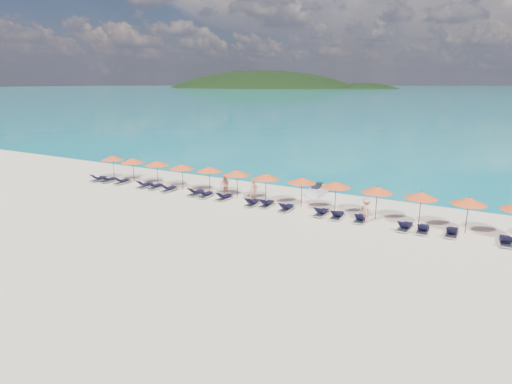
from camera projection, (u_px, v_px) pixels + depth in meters
The scene contains 39 objects.
ground at pixel (234, 219), 28.40m from camera, with size 1400.00×1400.00×0.00m, color beige.
sea at pixel (493, 88), 583.98m from camera, with size 1600.00×1300.00×0.01m, color #1FA9B2.
headland_main at pixel (259, 114), 635.99m from camera, with size 374.00×242.00×126.50m.
headland_small at pixel (362, 115), 580.31m from camera, with size 162.00×126.00×85.50m.
jetski at pixel (317, 190), 34.51m from camera, with size 0.96×2.53×0.90m.
beachgoer_a at pixel (254, 192), 32.01m from camera, with size 0.64×0.42×1.76m, color tan.
beachgoer_b at pixel (225, 185), 34.20m from camera, with size 0.84×0.48×1.73m, color tan.
beachgoer_c at pixel (366, 210), 27.56m from camera, with size 1.07×0.50×1.65m, color tan.
umbrella_0 at pixel (113, 158), 39.70m from camera, with size 2.10×2.10×2.28m.
umbrella_1 at pixel (133, 161), 38.31m from camera, with size 2.10×2.10×2.28m.
umbrella_2 at pixel (157, 163), 37.08m from camera, with size 2.10×2.10×2.28m.
umbrella_3 at pixel (182, 166), 35.63m from camera, with size 2.10×2.10×2.28m.
umbrella_4 at pixel (209, 169), 34.58m from camera, with size 2.10×2.10×2.28m.
umbrella_5 at pixel (237, 173), 33.18m from camera, with size 2.10×2.10×2.28m.
umbrella_6 at pixel (266, 176), 31.84m from camera, with size 2.10×2.10×2.28m.
umbrella_7 at pixel (302, 180), 30.64m from camera, with size 2.10×2.10×2.28m.
umbrella_8 at pixel (336, 184), 29.39m from camera, with size 2.10×2.10×2.28m.
umbrella_9 at pixel (377, 190), 27.97m from camera, with size 2.10×2.10×2.28m.
umbrella_10 at pixel (421, 195), 26.56m from camera, with size 2.10×2.10×2.28m.
umbrella_11 at pixel (469, 201), 25.31m from camera, with size 2.10×2.10×2.28m.
lounger_0 at pixel (99, 179), 39.21m from camera, with size 0.65×1.71×0.66m.
lounger_1 at pixel (108, 180), 38.75m from camera, with size 0.64×1.71×0.66m.
lounger_2 at pixel (122, 181), 38.15m from camera, with size 0.68×1.72×0.66m.
lounger_3 at pixel (145, 185), 36.83m from camera, with size 0.65×1.71×0.66m.
lounger_4 at pixel (155, 186), 36.34m from camera, with size 0.73×1.74×0.66m.
lounger_5 at pixel (169, 189), 35.50m from camera, with size 0.65×1.71×0.66m.
lounger_6 at pixel (196, 193), 34.30m from camera, with size 0.70×1.73×0.66m.
lounger_7 at pixel (206, 195), 33.71m from camera, with size 0.69×1.72×0.66m.
lounger_8 at pixel (224, 197), 32.94m from camera, with size 0.71×1.73×0.66m.
lounger_9 at pixel (252, 203), 31.42m from camera, with size 0.74×1.74×0.66m.
lounger_10 at pixel (267, 204), 31.14m from camera, with size 0.64×1.71×0.66m.
lounger_11 at pixel (286, 208), 30.14m from camera, with size 0.62×1.70×0.66m.
lounger_12 at pixel (321, 212), 29.09m from camera, with size 0.68×1.72×0.66m.
lounger_13 at pixel (337, 215), 28.48m from camera, with size 0.70×1.73×0.66m.
lounger_14 at pixel (361, 218), 27.80m from camera, with size 0.73×1.74×0.66m.
lounger_15 at pixel (405, 227), 26.25m from camera, with size 0.76×1.75×0.66m.
lounger_16 at pixel (423, 229), 25.79m from camera, with size 0.68×1.72×0.66m.
lounger_17 at pixel (452, 232), 25.24m from camera, with size 0.63×1.70×0.66m.
lounger_18 at pixel (506, 241), 23.87m from camera, with size 0.77×1.75×0.66m.
Camera 1 is at (14.65, -22.78, 8.86)m, focal length 30.00 mm.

